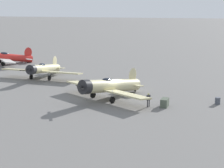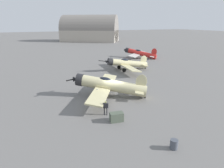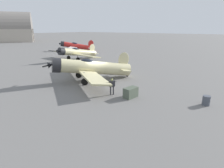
{
  "view_description": "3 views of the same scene",
  "coord_description": "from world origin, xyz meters",
  "px_view_note": "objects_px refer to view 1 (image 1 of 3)",
  "views": [
    {
      "loc": [
        -8.11,
        43.05,
        12.13
      ],
      "look_at": [
        0.0,
        0.0,
        1.8
      ],
      "focal_mm": 57.92,
      "sensor_mm": 36.0,
      "label": 1
    },
    {
      "loc": [
        -22.94,
        10.75,
        9.9
      ],
      "look_at": [
        0.0,
        0.0,
        1.8
      ],
      "focal_mm": 31.23,
      "sensor_mm": 36.0,
      "label": 2
    },
    {
      "loc": [
        -14.55,
        16.66,
        6.3
      ],
      "look_at": [
        -4.83,
        3.05,
        1.1
      ],
      "focal_mm": 29.07,
      "sensor_mm": 36.0,
      "label": 3
    }
  ],
  "objects_px": {
    "airplane_foreground": "(109,86)",
    "ground_crew_mechanic": "(148,99)",
    "airplane_mid_apron": "(43,69)",
    "airplane_far_line": "(7,57)",
    "fuel_drum": "(218,101)",
    "equipment_crate": "(165,103)"
  },
  "relations": [
    {
      "from": "airplane_mid_apron",
      "to": "equipment_crate",
      "type": "distance_m",
      "value": 22.71
    },
    {
      "from": "airplane_far_line",
      "to": "fuel_drum",
      "type": "bearing_deg",
      "value": 111.19
    },
    {
      "from": "airplane_mid_apron",
      "to": "fuel_drum",
      "type": "xyz_separation_m",
      "value": [
        -25.46,
        9.67,
        -1.08
      ]
    },
    {
      "from": "airplane_far_line",
      "to": "ground_crew_mechanic",
      "type": "height_order",
      "value": "airplane_far_line"
    },
    {
      "from": "airplane_far_line",
      "to": "ground_crew_mechanic",
      "type": "distance_m",
      "value": 37.05
    },
    {
      "from": "equipment_crate",
      "to": "airplane_mid_apron",
      "type": "bearing_deg",
      "value": -31.49
    },
    {
      "from": "airplane_foreground",
      "to": "ground_crew_mechanic",
      "type": "height_order",
      "value": "airplane_foreground"
    },
    {
      "from": "airplane_foreground",
      "to": "fuel_drum",
      "type": "relative_size",
      "value": 14.31
    },
    {
      "from": "equipment_crate",
      "to": "fuel_drum",
      "type": "relative_size",
      "value": 1.82
    },
    {
      "from": "airplane_far_line",
      "to": "equipment_crate",
      "type": "height_order",
      "value": "airplane_far_line"
    },
    {
      "from": "airplane_far_line",
      "to": "equipment_crate",
      "type": "relative_size",
      "value": 6.34
    },
    {
      "from": "airplane_mid_apron",
      "to": "airplane_far_line",
      "type": "xyz_separation_m",
      "value": [
        11.5,
        -10.76,
        -0.15
      ]
    },
    {
      "from": "airplane_foreground",
      "to": "equipment_crate",
      "type": "bearing_deg",
      "value": 105.83
    },
    {
      "from": "airplane_mid_apron",
      "to": "fuel_drum",
      "type": "bearing_deg",
      "value": 76.13
    },
    {
      "from": "airplane_foreground",
      "to": "ground_crew_mechanic",
      "type": "xyz_separation_m",
      "value": [
        -5.12,
        2.61,
        -0.63
      ]
    },
    {
      "from": "ground_crew_mechanic",
      "to": "airplane_mid_apron",
      "type": "bearing_deg",
      "value": -179.31
    },
    {
      "from": "airplane_mid_apron",
      "to": "fuel_drum",
      "type": "height_order",
      "value": "airplane_mid_apron"
    },
    {
      "from": "equipment_crate",
      "to": "fuel_drum",
      "type": "bearing_deg",
      "value": -160.33
    },
    {
      "from": "airplane_far_line",
      "to": "equipment_crate",
      "type": "distance_m",
      "value": 38.26
    },
    {
      "from": "airplane_foreground",
      "to": "fuel_drum",
      "type": "distance_m",
      "value": 13.13
    },
    {
      "from": "airplane_mid_apron",
      "to": "airplane_far_line",
      "type": "height_order",
      "value": "airplane_far_line"
    },
    {
      "from": "equipment_crate",
      "to": "airplane_foreground",
      "type": "bearing_deg",
      "value": -17.32
    }
  ]
}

